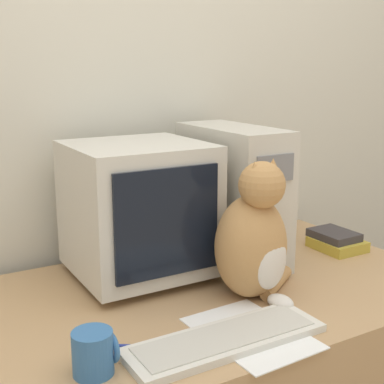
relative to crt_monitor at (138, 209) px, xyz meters
The scene contains 9 objects.
wall_back 0.44m from the crt_monitor, 86.11° to the left, with size 7.00×0.05×2.50m.
crt_monitor is the anchor object (origin of this frame).
computer_tower 0.32m from the crt_monitor, ahead, with size 0.18×0.42×0.42m.
keyboard 0.50m from the crt_monitor, 90.12° to the right, with size 0.47×0.15×0.02m.
cat 0.35m from the crt_monitor, 54.56° to the right, with size 0.29×0.26×0.38m.
book_stack 0.71m from the crt_monitor, ahead, with size 0.14×0.17×0.06m.
pen 0.47m from the crt_monitor, 113.02° to the right, with size 0.13×0.09×0.01m.
paper_sheet 0.50m from the crt_monitor, 80.50° to the right, with size 0.22×0.30×0.00m.
mug 0.54m from the crt_monitor, 124.97° to the right, with size 0.09×0.08×0.09m.
Camera 1 is at (-0.63, -0.77, 1.31)m, focal length 50.00 mm.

